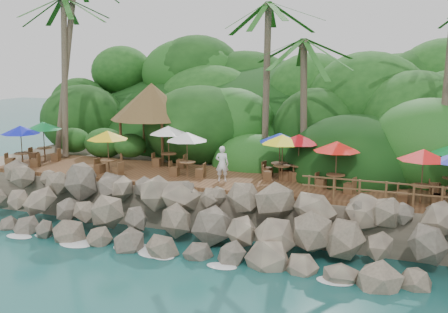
% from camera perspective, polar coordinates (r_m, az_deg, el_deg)
% --- Properties ---
extents(ground, '(140.00, 140.00, 0.00)m').
position_cam_1_polar(ground, '(23.34, -5.45, -10.80)').
color(ground, '#19514F').
rests_on(ground, ground).
extents(land_base, '(32.00, 25.20, 2.10)m').
position_cam_1_polar(land_base, '(37.47, 5.55, -0.90)').
color(land_base, gray).
rests_on(land_base, ground).
extents(jungle_hill, '(44.80, 28.00, 15.40)m').
position_cam_1_polar(jungle_hill, '(44.80, 8.14, -0.43)').
color(jungle_hill, '#143811').
rests_on(jungle_hill, ground).
extents(seawall, '(29.00, 4.00, 2.30)m').
position_cam_1_polar(seawall, '(24.66, -3.40, -6.75)').
color(seawall, gray).
rests_on(seawall, ground).
extents(terrace, '(26.00, 5.00, 0.20)m').
position_cam_1_polar(terrace, '(27.94, 0.00, -2.42)').
color(terrace, brown).
rests_on(terrace, land_base).
extents(jungle_foliage, '(44.00, 16.00, 12.00)m').
position_cam_1_polar(jungle_foliage, '(36.75, 5.10, -2.80)').
color(jungle_foliage, '#143811').
rests_on(jungle_foliage, ground).
extents(foam_line, '(25.20, 0.80, 0.06)m').
position_cam_1_polar(foam_line, '(23.58, -5.11, -10.49)').
color(foam_line, white).
rests_on(foam_line, ground).
extents(palapa, '(5.05, 5.05, 4.60)m').
position_cam_1_polar(palapa, '(33.08, -7.66, 5.82)').
color(palapa, brown).
rests_on(palapa, ground).
extents(dining_clusters, '(24.86, 5.08, 2.35)m').
position_cam_1_polar(dining_clusters, '(26.92, 1.73, 1.53)').
color(dining_clusters, brown).
rests_on(dining_clusters, terrace).
extents(railing, '(6.10, 0.10, 1.00)m').
position_cam_1_polar(railing, '(23.78, 15.49, -3.39)').
color(railing, brown).
rests_on(railing, terrace).
extents(waiter, '(0.75, 0.59, 1.81)m').
position_cam_1_polar(waiter, '(26.83, -0.21, -0.77)').
color(waiter, white).
rests_on(waiter, terrace).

